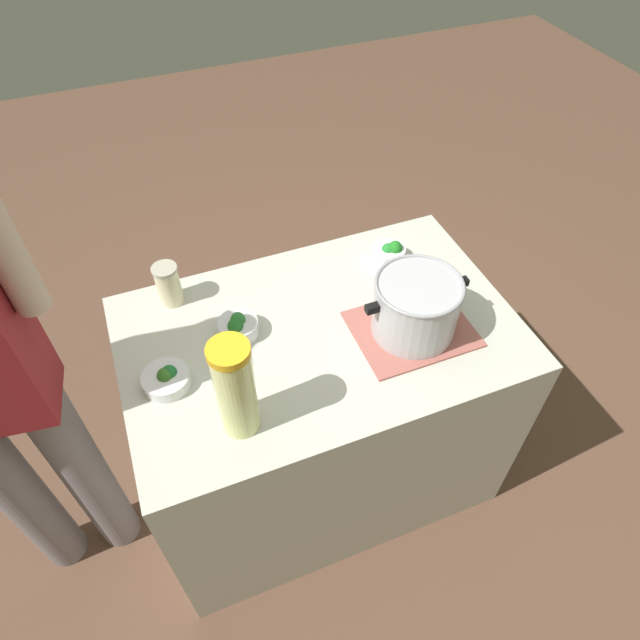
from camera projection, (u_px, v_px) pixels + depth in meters
name	position (u px, v px, depth m)	size (l,w,h in m)	color
ground_plane	(320.00, 466.00, 2.36)	(8.00, 8.00, 0.00)	brown
counter_slab	(320.00, 409.00, 2.04)	(1.22, 0.78, 0.87)	beige
dish_cloth	(412.00, 329.00, 1.72)	(0.36, 0.29, 0.01)	#AD5F56
cooking_pot	(416.00, 306.00, 1.65)	(0.33, 0.26, 0.19)	#B7B7BC
lemonade_pitcher	(235.00, 389.00, 1.38)	(0.11, 0.11, 0.32)	#DFE78F
mason_jar	(168.00, 284.00, 1.76)	(0.08, 0.08, 0.14)	beige
broccoli_bowl_front	(238.00, 327.00, 1.69)	(0.12, 0.12, 0.08)	silver
broccoli_bowl_center	(167.00, 379.00, 1.57)	(0.14, 0.14, 0.06)	silver
broccoli_bowl_back	(389.00, 253.00, 1.92)	(0.11, 0.11, 0.08)	silver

